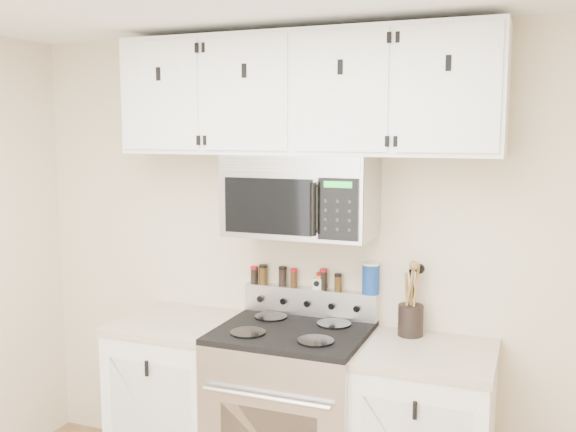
# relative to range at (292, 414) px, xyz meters

# --- Properties ---
(back_wall) EXTENTS (3.50, 0.01, 2.50)m
(back_wall) POSITION_rel_range_xyz_m (0.00, 0.32, 0.76)
(back_wall) COLOR beige
(back_wall) RESTS_ON floor
(range) EXTENTS (0.76, 0.65, 1.10)m
(range) POSITION_rel_range_xyz_m (0.00, 0.00, 0.00)
(range) COLOR #B7B7BA
(range) RESTS_ON floor
(base_cabinet_left) EXTENTS (0.64, 0.62, 0.92)m
(base_cabinet_left) POSITION_rel_range_xyz_m (-0.69, 0.02, -0.03)
(base_cabinet_left) COLOR white
(base_cabinet_left) RESTS_ON floor
(microwave) EXTENTS (0.76, 0.44, 0.42)m
(microwave) POSITION_rel_range_xyz_m (0.00, 0.13, 1.14)
(microwave) COLOR #9E9EA3
(microwave) RESTS_ON back_wall
(upper_cabinets) EXTENTS (2.00, 0.35, 0.62)m
(upper_cabinets) POSITION_rel_range_xyz_m (-0.00, 0.15, 1.66)
(upper_cabinets) COLOR white
(upper_cabinets) RESTS_ON back_wall
(utensil_crock) EXTENTS (0.13, 0.13, 0.38)m
(utensil_crock) POSITION_rel_range_xyz_m (0.57, 0.21, 0.53)
(utensil_crock) COLOR black
(utensil_crock) RESTS_ON base_cabinet_right
(kitchen_timer) EXTENTS (0.06, 0.05, 0.06)m
(kitchen_timer) POSITION_rel_range_xyz_m (0.04, 0.28, 0.64)
(kitchen_timer) COLOR silver
(kitchen_timer) RESTS_ON range
(salt_canister) EXTENTS (0.09, 0.09, 0.17)m
(salt_canister) POSITION_rel_range_xyz_m (0.34, 0.28, 0.70)
(salt_canister) COLOR navy
(salt_canister) RESTS_ON range
(spice_jar_0) EXTENTS (0.04, 0.04, 0.10)m
(spice_jar_0) POSITION_rel_range_xyz_m (-0.34, 0.28, 0.66)
(spice_jar_0) COLOR black
(spice_jar_0) RESTS_ON range
(spice_jar_1) EXTENTS (0.05, 0.05, 0.11)m
(spice_jar_1) POSITION_rel_range_xyz_m (-0.28, 0.28, 0.67)
(spice_jar_1) COLOR #412C0F
(spice_jar_1) RESTS_ON range
(spice_jar_2) EXTENTS (0.05, 0.05, 0.11)m
(spice_jar_2) POSITION_rel_range_xyz_m (-0.17, 0.28, 0.67)
(spice_jar_2) COLOR black
(spice_jar_2) RESTS_ON range
(spice_jar_3) EXTENTS (0.04, 0.04, 0.10)m
(spice_jar_3) POSITION_rel_range_xyz_m (-0.10, 0.28, 0.67)
(spice_jar_3) COLOR #3E260F
(spice_jar_3) RESTS_ON range
(spice_jar_4) EXTENTS (0.04, 0.04, 0.09)m
(spice_jar_4) POSITION_rel_range_xyz_m (0.06, 0.28, 0.66)
(spice_jar_4) COLOR gold
(spice_jar_4) RESTS_ON range
(spice_jar_5) EXTENTS (0.04, 0.04, 0.12)m
(spice_jar_5) POSITION_rel_range_xyz_m (0.08, 0.28, 0.67)
(spice_jar_5) COLOR black
(spice_jar_5) RESTS_ON range
(spice_jar_6) EXTENTS (0.04, 0.04, 0.10)m
(spice_jar_6) POSITION_rel_range_xyz_m (0.16, 0.28, 0.66)
(spice_jar_6) COLOR #432C10
(spice_jar_6) RESTS_ON range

